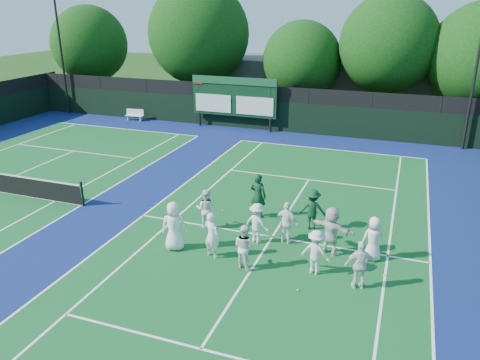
% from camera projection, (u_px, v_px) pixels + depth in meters
% --- Properties ---
extents(ground, '(120.00, 120.00, 0.00)m').
position_uv_depth(ground, '(264.00, 250.00, 16.45)').
color(ground, '#193C10').
rests_on(ground, ground).
extents(court_apron, '(34.00, 32.00, 0.01)m').
position_uv_depth(court_apron, '(132.00, 214.00, 19.24)').
color(court_apron, navy).
rests_on(court_apron, ground).
extents(near_court, '(11.05, 23.85, 0.01)m').
position_uv_depth(near_court, '(272.00, 237.00, 17.33)').
color(near_court, '#125724').
rests_on(near_court, ground).
extents(back_fence, '(34.00, 0.08, 3.00)m').
position_uv_depth(back_fence, '(250.00, 109.00, 31.96)').
color(back_fence, black).
rests_on(back_fence, ground).
extents(scoreboard, '(6.00, 0.21, 3.55)m').
position_uv_depth(scoreboard, '(234.00, 97.00, 31.62)').
color(scoreboard, black).
rests_on(scoreboard, ground).
extents(clubhouse, '(18.00, 6.00, 4.00)m').
position_uv_depth(clubhouse, '(329.00, 85.00, 37.49)').
color(clubhouse, '#535358').
rests_on(clubhouse, ground).
extents(light_pole_left, '(1.20, 0.30, 10.12)m').
position_uv_depth(light_pole_left, '(58.00, 30.00, 34.73)').
color(light_pole_left, black).
rests_on(light_pole_left, ground).
extents(bench, '(1.36, 0.52, 0.84)m').
position_uv_depth(bench, '(135.00, 114.00, 34.51)').
color(bench, white).
rests_on(bench, ground).
extents(tree_a, '(6.19, 6.19, 8.10)m').
position_uv_depth(tree_a, '(92.00, 46.00, 38.69)').
color(tree_a, '#321A0D').
rests_on(tree_a, ground).
extents(tree_b, '(7.57, 7.57, 9.79)m').
position_uv_depth(tree_b, '(201.00, 36.00, 35.16)').
color(tree_b, '#321A0D').
rests_on(tree_b, ground).
extents(tree_c, '(5.54, 5.54, 7.11)m').
position_uv_depth(tree_c, '(304.00, 63.00, 33.19)').
color(tree_c, '#321A0D').
rests_on(tree_c, ground).
extents(tree_d, '(6.49, 6.49, 8.87)m').
position_uv_depth(tree_d, '(391.00, 47.00, 30.91)').
color(tree_d, '#321A0D').
rests_on(tree_d, ground).
extents(tennis_ball_0, '(0.07, 0.07, 0.07)m').
position_uv_depth(tennis_ball_0, '(156.00, 236.00, 17.37)').
color(tennis_ball_0, yellow).
rests_on(tennis_ball_0, ground).
extents(tennis_ball_1, '(0.07, 0.07, 0.07)m').
position_uv_depth(tennis_ball_1, '(335.00, 248.00, 16.48)').
color(tennis_ball_1, yellow).
rests_on(tennis_ball_1, ground).
extents(tennis_ball_2, '(0.07, 0.07, 0.07)m').
position_uv_depth(tennis_ball_2, '(298.00, 290.00, 14.08)').
color(tennis_ball_2, yellow).
rests_on(tennis_ball_2, ground).
extents(tennis_ball_3, '(0.07, 0.07, 0.07)m').
position_uv_depth(tennis_ball_3, '(223.00, 210.00, 19.50)').
color(tennis_ball_3, yellow).
rests_on(tennis_ball_3, ground).
extents(tennis_ball_4, '(0.07, 0.07, 0.07)m').
position_uv_depth(tennis_ball_4, '(308.00, 199.00, 20.68)').
color(tennis_ball_4, yellow).
rests_on(tennis_ball_4, ground).
extents(tennis_ball_5, '(0.07, 0.07, 0.07)m').
position_uv_depth(tennis_ball_5, '(384.00, 275.00, 14.84)').
color(tennis_ball_5, yellow).
rests_on(tennis_ball_5, ground).
extents(player_front_0, '(1.00, 0.81, 1.77)m').
position_uv_depth(player_front_0, '(174.00, 226.00, 16.20)').
color(player_front_0, white).
rests_on(player_front_0, ground).
extents(player_front_1, '(0.69, 0.55, 1.65)m').
position_uv_depth(player_front_1, '(212.00, 235.00, 15.71)').
color(player_front_1, white).
rests_on(player_front_1, ground).
extents(player_front_2, '(0.92, 0.83, 1.54)m').
position_uv_depth(player_front_2, '(244.00, 246.00, 15.08)').
color(player_front_2, white).
rests_on(player_front_2, ground).
extents(player_front_3, '(1.05, 0.71, 1.50)m').
position_uv_depth(player_front_3, '(316.00, 252.00, 14.78)').
color(player_front_3, silver).
rests_on(player_front_3, ground).
extents(player_front_4, '(1.00, 0.65, 1.58)m').
position_uv_depth(player_front_4, '(360.00, 265.00, 13.97)').
color(player_front_4, white).
rests_on(player_front_4, ground).
extents(player_back_0, '(0.86, 0.72, 1.56)m').
position_uv_depth(player_back_0, '(206.00, 209.00, 17.83)').
color(player_back_0, white).
rests_on(player_back_0, ground).
extents(player_back_1, '(1.09, 0.79, 1.51)m').
position_uv_depth(player_back_1, '(257.00, 223.00, 16.72)').
color(player_back_1, silver).
rests_on(player_back_1, ground).
extents(player_back_2, '(1.00, 0.65, 1.59)m').
position_uv_depth(player_back_2, '(287.00, 223.00, 16.66)').
color(player_back_2, white).
rests_on(player_back_2, ground).
extents(player_back_3, '(1.70, 1.05, 1.75)m').
position_uv_depth(player_back_3, '(331.00, 231.00, 15.91)').
color(player_back_3, silver).
rests_on(player_back_3, ground).
extents(player_back_4, '(0.89, 0.74, 1.56)m').
position_uv_depth(player_back_4, '(373.00, 239.00, 15.54)').
color(player_back_4, white).
rests_on(player_back_4, ground).
extents(coach_left, '(0.72, 0.51, 1.85)m').
position_uv_depth(coach_left, '(258.00, 196.00, 18.68)').
color(coach_left, '#0E351C').
rests_on(coach_left, ground).
extents(coach_right, '(1.14, 0.79, 1.62)m').
position_uv_depth(coach_right, '(312.00, 209.00, 17.71)').
color(coach_right, '#0F381E').
rests_on(coach_right, ground).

